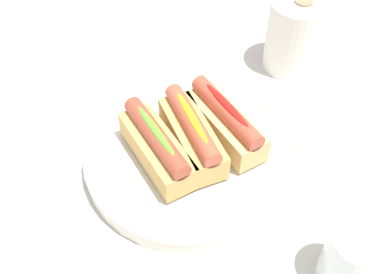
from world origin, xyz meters
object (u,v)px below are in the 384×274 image
Objects in this scene: hotdog_front at (157,146)px; water_glass at (351,261)px; hotdog_back at (192,133)px; hotdog_side at (225,121)px; serving_bowl at (192,153)px; paper_towel_roll at (297,35)px.

water_glass is (0.28, 0.06, -0.02)m from hotdog_front.
hotdog_back and hotdog_side have the same top height.
paper_towel_roll is at bearing 98.78° from serving_bowl.
paper_towel_roll is (-0.31, 0.29, 0.03)m from water_glass.
serving_bowl is 0.07m from hotdog_front.
water_glass is at bearing 2.23° from hotdog_back.
hotdog_back reaches higher than water_glass.
water_glass is at bearing 12.69° from hotdog_front.
paper_towel_roll is at bearing 98.78° from hotdog_back.
serving_bowl is 2.05× the size of hotdog_front.
serving_bowl is 0.27m from water_glass.
hotdog_front and hotdog_back have the same top height.
hotdog_side reaches higher than water_glass.
hotdog_back is at bearing -177.77° from water_glass.
hotdog_front is at bearing -106.37° from serving_bowl.
serving_bowl is 0.31m from paper_towel_roll.
paper_towel_roll reaches higher than water_glass.
hotdog_side is at bearing 73.63° from hotdog_front.
serving_bowl is 3.58× the size of water_glass.
hotdog_front is 1.00× the size of hotdog_back.
serving_bowl is at bearing 130.60° from hotdog_back.
hotdog_front is 0.35m from paper_towel_roll.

